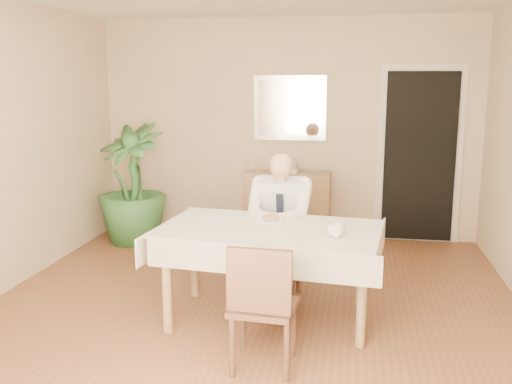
% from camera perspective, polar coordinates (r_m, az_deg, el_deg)
% --- Properties ---
extents(room, '(5.00, 5.02, 2.60)m').
position_cam_1_polar(room, '(4.42, -0.78, 3.58)').
color(room, brown).
rests_on(room, ground).
extents(window, '(1.34, 0.04, 1.44)m').
position_cam_1_polar(window, '(2.05, -13.72, -1.47)').
color(window, silver).
rests_on(window, room).
extents(doorway, '(0.96, 0.07, 2.10)m').
position_cam_1_polar(doorway, '(6.86, 16.02, 3.37)').
color(doorway, silver).
rests_on(doorway, ground).
extents(mirror, '(0.86, 0.04, 0.76)m').
position_cam_1_polar(mirror, '(6.82, 3.39, 8.39)').
color(mirror, silver).
rests_on(mirror, room).
extents(dining_table, '(1.82, 1.19, 0.75)m').
position_cam_1_polar(dining_table, '(4.46, 1.33, -4.63)').
color(dining_table, olive).
rests_on(dining_table, ground).
extents(chair_far, '(0.44, 0.44, 0.86)m').
position_cam_1_polar(chair_far, '(5.35, 2.73, -4.02)').
color(chair_far, '#462A1B').
rests_on(chair_far, ground).
extents(chair_near, '(0.44, 0.44, 0.87)m').
position_cam_1_polar(chair_near, '(3.72, 0.59, -10.88)').
color(chair_near, '#462A1B').
rests_on(chair_near, ground).
extents(seated_man, '(0.48, 0.72, 1.24)m').
position_cam_1_polar(seated_man, '(5.03, 2.34, -2.55)').
color(seated_man, white).
rests_on(seated_man, ground).
extents(plate, '(0.26, 0.26, 0.02)m').
position_cam_1_polar(plate, '(4.64, 1.49, -2.81)').
color(plate, white).
rests_on(plate, dining_table).
extents(food, '(0.14, 0.14, 0.06)m').
position_cam_1_polar(food, '(4.64, 1.50, -2.55)').
color(food, olive).
rests_on(food, dining_table).
extents(knife, '(0.01, 0.13, 0.01)m').
position_cam_1_polar(knife, '(4.58, 1.88, -2.81)').
color(knife, silver).
rests_on(knife, dining_table).
extents(fork, '(0.01, 0.13, 0.01)m').
position_cam_1_polar(fork, '(4.59, 0.89, -2.77)').
color(fork, silver).
rests_on(fork, dining_table).
extents(coffee_mug, '(0.16, 0.16, 0.10)m').
position_cam_1_polar(coffee_mug, '(4.21, 8.00, -3.79)').
color(coffee_mug, white).
rests_on(coffee_mug, dining_table).
extents(sideboard, '(1.02, 0.36, 0.81)m').
position_cam_1_polar(sideboard, '(6.83, 3.13, -1.31)').
color(sideboard, olive).
rests_on(sideboard, ground).
extents(photo_frame_left, '(0.10, 0.02, 0.14)m').
position_cam_1_polar(photo_frame_left, '(6.84, -0.62, 2.78)').
color(photo_frame_left, silver).
rests_on(photo_frame_left, sideboard).
extents(photo_frame_center, '(0.10, 0.02, 0.14)m').
position_cam_1_polar(photo_frame_center, '(6.82, 2.09, 2.75)').
color(photo_frame_center, silver).
rests_on(photo_frame_center, sideboard).
extents(photo_frame_right, '(0.10, 0.02, 0.14)m').
position_cam_1_polar(photo_frame_right, '(6.77, 3.71, 2.66)').
color(photo_frame_right, silver).
rests_on(photo_frame_right, sideboard).
extents(potted_palm, '(1.01, 1.01, 1.39)m').
position_cam_1_polar(potted_palm, '(6.76, -12.31, 0.82)').
color(potted_palm, '#285727').
rests_on(potted_palm, ground).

